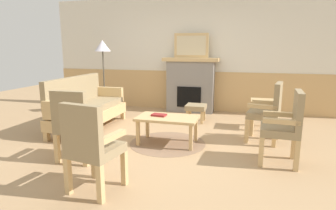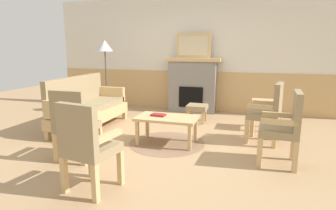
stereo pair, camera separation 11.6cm
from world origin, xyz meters
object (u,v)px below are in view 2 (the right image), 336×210
at_px(coffee_table, 167,120).
at_px(framed_picture, 193,46).
at_px(book_on_table, 158,115).
at_px(footstool, 197,108).
at_px(fireplace, 193,85).
at_px(armchair_front_left, 74,122).
at_px(couch, 88,108).
at_px(armchair_front_center, 87,143).
at_px(side_table, 264,106).
at_px(armchair_near_fireplace, 269,110).
at_px(armchair_by_window_left, 285,125).
at_px(floor_lamp_by_couch, 105,50).

bearing_deg(coffee_table, framed_picture, 92.38).
height_order(book_on_table, footstool, book_on_table).
xyz_separation_m(fireplace, armchair_front_left, (-0.89, -3.39, -0.11)).
relative_size(couch, armchair_front_left, 1.84).
relative_size(fireplace, couch, 0.72).
relative_size(coffee_table, armchair_front_center, 0.98).
bearing_deg(framed_picture, book_on_table, -91.23).
distance_m(book_on_table, side_table, 2.09).
distance_m(armchair_near_fireplace, armchair_by_window_left, 0.87).
xyz_separation_m(coffee_table, side_table, (1.50, 1.31, 0.05)).
height_order(couch, footstool, couch).
height_order(fireplace, armchair_front_left, fireplace).
relative_size(book_on_table, footstool, 0.56).
height_order(armchair_near_fireplace, armchair_front_center, same).
bearing_deg(floor_lamp_by_couch, coffee_table, -39.98).
xyz_separation_m(couch, coffee_table, (1.71, -0.41, -0.01)).
bearing_deg(fireplace, armchair_front_center, -93.41).
distance_m(book_on_table, armchair_front_center, 1.75).
relative_size(armchair_near_fireplace, side_table, 1.78).
height_order(framed_picture, footstool, framed_picture).
relative_size(armchair_front_center, floor_lamp_by_couch, 0.58).
bearing_deg(fireplace, floor_lamp_by_couch, -159.66).
relative_size(coffee_table, book_on_table, 4.27).
relative_size(coffee_table, floor_lamp_by_couch, 0.57).
relative_size(fireplace, armchair_front_center, 1.33).
height_order(book_on_table, armchair_by_window_left, armchair_by_window_left).
height_order(armchair_front_left, floor_lamp_by_couch, floor_lamp_by_couch).
distance_m(armchair_near_fireplace, armchair_front_center, 2.91).
bearing_deg(book_on_table, framed_picture, 88.77).
bearing_deg(fireplace, armchair_by_window_left, -56.61).
relative_size(framed_picture, armchair_front_center, 0.82).
bearing_deg(armchair_near_fireplace, armchair_front_left, -149.03).
relative_size(coffee_table, armchair_front_left, 0.98).
distance_m(armchair_near_fireplace, armchair_front_left, 2.95).
bearing_deg(fireplace, footstool, -72.00).
height_order(framed_picture, book_on_table, framed_picture).
bearing_deg(coffee_table, side_table, 41.16).
bearing_deg(side_table, armchair_front_left, -137.01).
distance_m(framed_picture, couch, 2.79).
bearing_deg(book_on_table, coffee_table, -7.14).
bearing_deg(framed_picture, armchair_near_fireplace, -48.75).
height_order(armchair_near_fireplace, side_table, armchair_near_fireplace).
bearing_deg(floor_lamp_by_couch, armchair_front_left, -69.50).
relative_size(armchair_near_fireplace, floor_lamp_by_couch, 0.58).
xyz_separation_m(fireplace, armchair_front_center, (-0.24, -4.09, -0.11)).
xyz_separation_m(footstool, armchair_front_center, (-0.54, -3.17, 0.25)).
bearing_deg(side_table, armchair_by_window_left, -83.06).
xyz_separation_m(couch, floor_lamp_by_couch, (-0.29, 1.26, 1.05)).
distance_m(armchair_by_window_left, floor_lamp_by_couch, 4.31).
xyz_separation_m(couch, armchair_near_fireplace, (3.25, 0.09, 0.14)).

